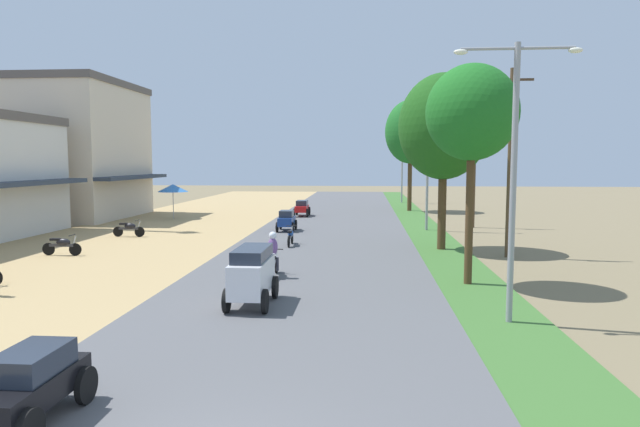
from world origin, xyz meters
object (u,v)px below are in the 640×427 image
at_px(median_tree_third, 410,132).
at_px(utility_pole_near, 510,160).
at_px(median_tree_nearest, 472,113).
at_px(car_sedan_red, 302,207).
at_px(utility_pole_far, 474,162).
at_px(streetlamp_near, 514,162).
at_px(car_van_white, 252,273).
at_px(vendor_umbrella, 173,188).
at_px(median_tree_second, 444,127).
at_px(motorbike_ahead_second, 290,235).
at_px(car_hatchback_blue, 287,220).
at_px(parked_motorbike_fourth, 62,245).
at_px(car_sedan_black, 31,383).
at_px(motorbike_foreground_rider, 273,256).
at_px(parked_motorbike_fifth, 129,228).
at_px(streetlamp_mid, 428,157).
at_px(streetlamp_far, 402,155).

height_order(median_tree_third, utility_pole_near, median_tree_third).
distance_m(median_tree_nearest, car_sedan_red, 24.78).
xyz_separation_m(utility_pole_near, utility_pole_far, (0.63, 11.10, -0.11)).
height_order(median_tree_third, utility_pole_far, median_tree_third).
bearing_deg(streetlamp_near, car_sedan_red, 107.38).
xyz_separation_m(median_tree_third, car_van_white, (-7.04, -31.79, -5.67)).
bearing_deg(vendor_umbrella, streetlamp_near, -54.41).
xyz_separation_m(median_tree_second, motorbike_ahead_second, (-7.33, 0.45, -5.27)).
relative_size(car_van_white, car_hatchback_blue, 1.20).
relative_size(vendor_umbrella, utility_pole_near, 0.31).
bearing_deg(car_van_white, median_tree_third, 77.52).
xyz_separation_m(car_sedan_red, motorbike_ahead_second, (1.11, -14.78, -0.17)).
height_order(vendor_umbrella, utility_pole_far, utility_pole_far).
bearing_deg(car_hatchback_blue, utility_pole_near, -35.60).
bearing_deg(parked_motorbike_fourth, car_sedan_black, -61.92).
bearing_deg(median_tree_second, parked_motorbike_fourth, -169.32).
bearing_deg(car_sedan_red, motorbike_foreground_rider, -86.15).
bearing_deg(vendor_umbrella, car_hatchback_blue, -35.09).
xyz_separation_m(utility_pole_far, motorbike_ahead_second, (-10.61, -8.96, -3.63)).
distance_m(parked_motorbike_fourth, median_tree_nearest, 18.27).
bearing_deg(car_van_white, utility_pole_far, 63.51).
height_order(utility_pole_near, motorbike_foreground_rider, utility_pole_near).
distance_m(utility_pole_far, car_van_white, 23.04).
xyz_separation_m(utility_pole_far, car_sedan_black, (-12.19, -27.91, -3.46)).
distance_m(car_van_white, car_hatchback_blue, 17.25).
distance_m(parked_motorbike_fifth, car_sedan_red, 14.78).
relative_size(streetlamp_near, car_van_white, 2.96).
distance_m(parked_motorbike_fifth, median_tree_second, 17.78).
distance_m(streetlamp_near, motorbike_foreground_rider, 9.26).
height_order(streetlamp_mid, utility_pole_far, utility_pole_far).
height_order(median_tree_nearest, streetlamp_far, streetlamp_far).
height_order(median_tree_second, streetlamp_near, median_tree_second).
relative_size(utility_pole_far, car_van_white, 3.33).
relative_size(vendor_umbrella, median_tree_nearest, 0.34).
distance_m(median_tree_second, median_tree_third, 20.79).
relative_size(parked_motorbike_fifth, median_tree_third, 0.19).
relative_size(vendor_umbrella, streetlamp_mid, 0.33).
distance_m(median_tree_nearest, streetlamp_mid, 15.05).
height_order(median_tree_third, streetlamp_mid, median_tree_third).
distance_m(vendor_umbrella, median_tree_third, 19.98).
bearing_deg(median_tree_second, utility_pole_near, -32.61).
bearing_deg(car_hatchback_blue, parked_motorbike_fourth, -132.95).
bearing_deg(parked_motorbike_fifth, median_tree_third, 46.56).
xyz_separation_m(car_van_white, car_hatchback_blue, (-1.43, 17.19, -0.28)).
bearing_deg(streetlamp_far, car_hatchback_blue, -109.20).
xyz_separation_m(parked_motorbike_fourth, streetlamp_far, (17.18, 33.63, 4.30)).
bearing_deg(parked_motorbike_fourth, motorbike_ahead_second, 20.64).
bearing_deg(car_sedan_black, streetlamp_mid, 70.81).
height_order(car_sedan_red, motorbike_ahead_second, car_sedan_red).
relative_size(car_sedan_black, car_hatchback_blue, 1.13).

